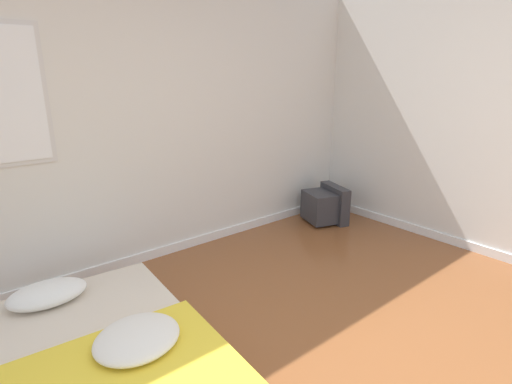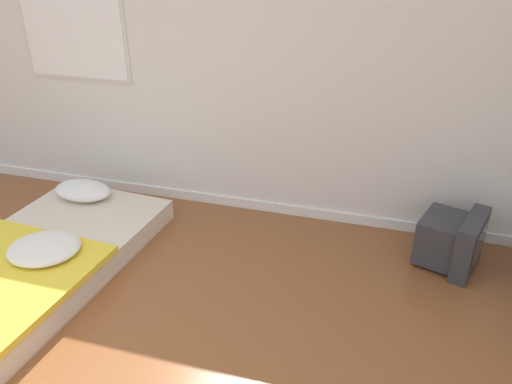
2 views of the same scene
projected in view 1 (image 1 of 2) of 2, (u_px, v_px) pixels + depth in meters
name	position (u px, v px, depth m)	size (l,w,h in m)	color
wall_back	(123.00, 126.00, 3.43)	(7.81, 0.08, 2.60)	silver
mattress_bed	(113.00, 365.00, 2.29)	(1.27, 2.15, 0.32)	beige
crt_tv	(325.00, 205.00, 4.76)	(0.53, 0.55, 0.43)	#333338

